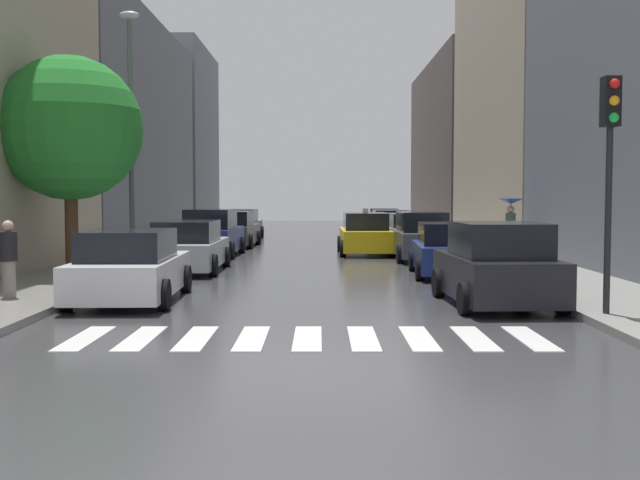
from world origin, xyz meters
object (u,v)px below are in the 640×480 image
parked_car_right_fifth (392,226)px  pedestrian_near_tree (10,258)px  parked_car_left_fourth (234,230)px  traffic_light_right_corner (612,141)px  parked_car_left_second (190,247)px  taxi_midroad (367,235)px  parked_car_right_third (422,237)px  parked_car_right_sixth (385,222)px  street_tree_left (72,129)px  parked_car_right_second (452,251)px  lamp_post_left (132,122)px  parked_car_left_third (213,234)px  parked_car_left_fifth (242,225)px  parked_car_left_nearest (132,268)px  parked_car_right_nearest (499,267)px  parked_car_right_fourth (410,232)px  pedestrian_foreground (512,215)px

parked_car_right_fifth → pedestrian_near_tree: bearing=156.6°
parked_car_left_fourth → traffic_light_right_corner: 22.82m
parked_car_left_second → taxi_midroad: 9.00m
parked_car_right_third → pedestrian_near_tree: (-10.16, -11.47, 0.20)m
parked_car_right_sixth → parked_car_right_fifth: bearing=-179.2°
parked_car_left_fourth → street_tree_left: size_ratio=0.77×
parked_car_left_second → parked_car_right_fifth: size_ratio=1.00×
pedestrian_near_tree → parked_car_right_second: bearing=-123.5°
parked_car_left_fourth → lamp_post_left: lamp_post_left is taller
parked_car_left_third → parked_car_right_second: (7.84, -7.24, -0.11)m
parked_car_left_fifth → parked_car_right_third: 14.88m
parked_car_right_second → street_tree_left: street_tree_left is taller
parked_car_left_fifth → parked_car_right_fifth: size_ratio=0.87×
traffic_light_right_corner → parked_car_left_second: bearing=134.6°
parked_car_left_second → pedestrian_near_tree: 7.65m
parked_car_left_fifth → pedestrian_near_tree: pedestrian_near_tree is taller
parked_car_left_fourth → street_tree_left: 14.07m
parked_car_left_nearest → parked_car_left_fifth: (-0.02, 23.59, 0.01)m
parked_car_left_fifth → parked_car_right_third: size_ratio=0.89×
parked_car_right_fifth → parked_car_left_nearest: bearing=161.3°
street_tree_left → traffic_light_right_corner: size_ratio=1.39×
pedestrian_near_tree → parked_car_right_nearest: bearing=-154.0°
taxi_midroad → lamp_post_left: (-7.52, -6.63, 3.78)m
parked_car_left_second → parked_car_right_fourth: parked_car_left_second is taller
parked_car_left_second → pedestrian_foreground: bearing=-66.9°
parked_car_left_fourth → parked_car_right_fifth: (7.53, 5.22, -0.02)m
parked_car_right_third → parked_car_left_second: bearing=118.9°
parked_car_left_nearest → pedestrian_near_tree: (-2.42, -0.58, 0.26)m
parked_car_right_fourth → pedestrian_foreground: bearing=-152.0°
parked_car_right_nearest → taxi_midroad: (-1.94, 14.21, -0.05)m
parked_car_left_second → parked_car_left_fourth: (0.07, 11.36, 0.02)m
parked_car_left_fourth → pedestrian_near_tree: 18.76m
parked_car_left_third → parked_car_left_nearest: bearing=-178.5°
parked_car_right_nearest → pedestrian_near_tree: pedestrian_near_tree is taller
parked_car_left_nearest → parked_car_right_fourth: parked_car_left_nearest is taller
parked_car_left_fourth → lamp_post_left: bearing=173.1°
parked_car_right_fourth → traffic_light_right_corner: (1.45, -19.21, 2.56)m
parked_car_left_fourth → parked_car_left_fifth: size_ratio=1.12×
street_tree_left → lamp_post_left: bearing=63.3°
parked_car_left_second → parked_car_right_fifth: parked_car_right_fifth is taller
lamp_post_left → parked_car_left_fifth: bearing=84.6°
parked_car_left_nearest → pedestrian_near_tree: pedestrian_near_tree is taller
parked_car_right_third → parked_car_right_fourth: (0.20, 5.57, -0.08)m
parked_car_right_third → taxi_midroad: taxi_midroad is taller
parked_car_right_nearest → lamp_post_left: bearing=49.0°
taxi_midroad → lamp_post_left: size_ratio=0.59×
parked_car_left_second → parked_car_right_fifth: 18.25m
parked_car_right_second → pedestrian_near_tree: pedestrian_near_tree is taller
parked_car_left_fourth → parked_car_left_fifth: bearing=4.9°
parked_car_right_third → parked_car_right_fifth: size_ratio=0.98×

